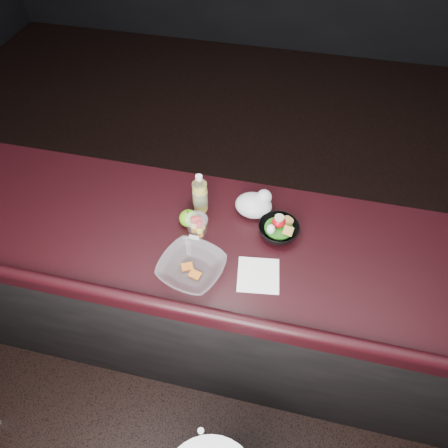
{
  "coord_description": "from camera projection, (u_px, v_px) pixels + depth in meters",
  "views": [
    {
      "loc": [
        0.16,
        -0.68,
        2.34
      ],
      "look_at": [
        -0.06,
        0.32,
        1.1
      ],
      "focal_mm": 32.0,
      "sensor_mm": 36.0,
      "label": 1
    }
  ],
  "objects": [
    {
      "name": "lemonade_bottle",
      "position": [
        200.0,
        196.0,
        1.7
      ],
      "size": [
        0.07,
        0.07,
        0.2
      ],
      "color": "gold",
      "rests_on": "counter"
    },
    {
      "name": "snack_bowl",
      "position": [
        278.0,
        229.0,
        1.65
      ],
      "size": [
        0.2,
        0.2,
        0.09
      ],
      "rotation": [
        0.0,
        0.0,
        0.16
      ],
      "color": "black",
      "rests_on": "counter"
    },
    {
      "name": "ground",
      "position": [
        222.0,
        392.0,
        2.25
      ],
      "size": [
        8.0,
        8.0,
        0.0
      ],
      "primitive_type": "plane",
      "color": "black",
      "rests_on": "ground"
    },
    {
      "name": "green_apple",
      "position": [
        188.0,
        218.0,
        1.69
      ],
      "size": [
        0.08,
        0.08,
        0.08
      ],
      "color": "#4B8D10",
      "rests_on": "counter"
    },
    {
      "name": "plastic_bag",
      "position": [
        255.0,
        204.0,
        1.71
      ],
      "size": [
        0.16,
        0.13,
        0.12
      ],
      "color": "silver",
      "rests_on": "counter"
    },
    {
      "name": "paper_napkin",
      "position": [
        258.0,
        275.0,
        1.55
      ],
      "size": [
        0.18,
        0.18,
        0.0
      ],
      "primitive_type": "cube",
      "rotation": [
        0.0,
        0.0,
        0.14
      ],
      "color": "white",
      "rests_on": "counter"
    },
    {
      "name": "takeout_bowl",
      "position": [
        192.0,
        268.0,
        1.53
      ],
      "size": [
        0.3,
        0.3,
        0.06
      ],
      "rotation": [
        0.0,
        0.0,
        -0.27
      ],
      "color": "silver",
      "rests_on": "counter"
    },
    {
      "name": "room_shell",
      "position": [
        220.0,
        121.0,
        0.84
      ],
      "size": [
        8.0,
        8.0,
        8.0
      ],
      "color": "black",
      "rests_on": "ground"
    },
    {
      "name": "counter",
      "position": [
        235.0,
        301.0,
        2.04
      ],
      "size": [
        4.06,
        0.71,
        1.02
      ],
      "color": "black",
      "rests_on": "ground"
    },
    {
      "name": "fruit_cup",
      "position": [
        197.0,
        226.0,
        1.62
      ],
      "size": [
        0.09,
        0.09,
        0.13
      ],
      "color": "white",
      "rests_on": "counter"
    }
  ]
}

